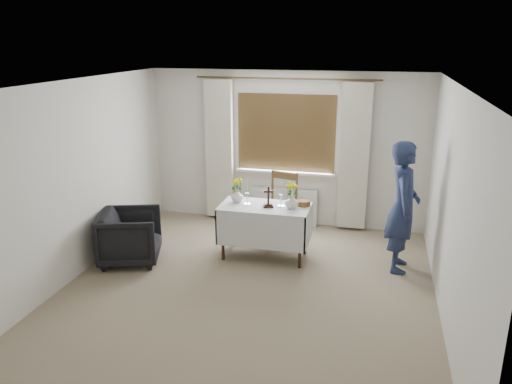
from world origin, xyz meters
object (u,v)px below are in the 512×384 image
at_px(wooden_chair, 279,207).
at_px(flower_vase_right, 292,202).
at_px(armchair, 130,237).
at_px(person, 403,207).
at_px(wooden_cross, 268,197).
at_px(flower_vase_left, 237,196).
at_px(altar_table, 265,232).

bearing_deg(wooden_chair, flower_vase_right, -53.36).
height_order(armchair, person, person).
relative_size(wooden_chair, wooden_cross, 3.47).
bearing_deg(flower_vase_right, person, 3.38).
bearing_deg(flower_vase_left, person, -0.08).
distance_m(armchair, person, 3.69).
distance_m(person, flower_vase_right, 1.46).
bearing_deg(flower_vase_right, flower_vase_left, 173.61).
bearing_deg(flower_vase_right, wooden_cross, -175.69).
xyz_separation_m(armchair, person, (3.59, 0.66, 0.51)).
distance_m(altar_table, person, 1.90).
bearing_deg(wooden_chair, altar_table, -81.20).
distance_m(altar_table, wooden_cross, 0.53).
bearing_deg(flower_vase_left, altar_table, -10.50).
relative_size(wooden_cross, flower_vase_left, 1.64).
bearing_deg(wooden_cross, flower_vase_left, 148.58).
distance_m(wooden_chair, wooden_cross, 0.86).
relative_size(wooden_chair, person, 0.59).
bearing_deg(armchair, wooden_cross, -91.43).
distance_m(altar_table, armchair, 1.86).
distance_m(wooden_chair, flower_vase_left, 0.87).
xyz_separation_m(person, wooden_cross, (-1.77, -0.11, 0.04)).
distance_m(wooden_cross, flower_vase_right, 0.32).
relative_size(altar_table, wooden_cross, 4.20).
bearing_deg(person, flower_vase_right, 93.98).
height_order(altar_table, flower_vase_right, flower_vase_right).
distance_m(person, wooden_cross, 1.78).
relative_size(person, flower_vase_left, 9.68).
bearing_deg(altar_table, wooden_cross, -31.93).
xyz_separation_m(wooden_chair, person, (1.78, -0.65, 0.36)).
bearing_deg(person, flower_vase_left, 90.51).
bearing_deg(wooden_cross, wooden_chair, 72.18).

